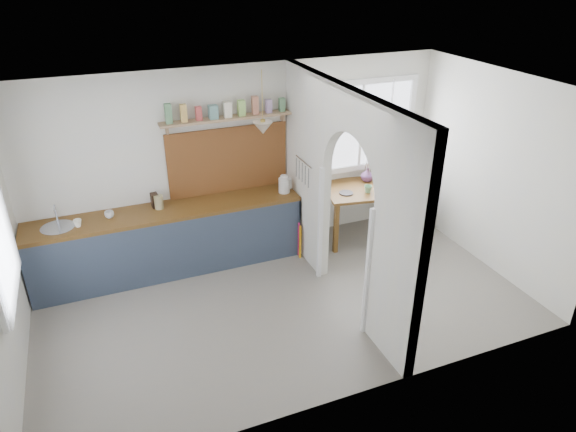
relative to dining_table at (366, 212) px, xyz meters
name	(u,v)px	position (x,y,z in m)	size (l,w,h in m)	color
floor	(286,304)	(-1.75, -1.14, -0.40)	(5.80, 3.20, 0.01)	gray
ceiling	(285,92)	(-1.75, -1.14, 2.20)	(5.80, 3.20, 0.01)	silver
walls	(286,209)	(-1.75, -1.14, 0.90)	(5.81, 3.21, 2.60)	silver
partition	(340,185)	(-1.05, -1.08, 1.05)	(0.12, 3.20, 2.60)	silver
nook_window	(361,126)	(0.05, 0.42, 1.20)	(1.76, 0.10, 1.30)	white
counter	(170,239)	(-2.88, 0.19, 0.06)	(3.50, 0.60, 0.90)	brown
sink	(58,228)	(-4.18, 0.16, 0.49)	(0.40, 0.40, 0.02)	#AAAEB8
backsplash	(228,160)	(-1.95, 0.43, 0.95)	(1.65, 0.03, 0.90)	brown
shelf	(228,114)	(-1.95, 0.35, 1.61)	(1.75, 0.20, 0.21)	tan
pendant_lamp	(263,128)	(-1.60, 0.01, 1.48)	(0.26, 0.26, 0.16)	beige
utensil_rail	(304,162)	(-1.14, -0.24, 1.05)	(0.02, 0.02, 0.50)	#AAAEB8
dining_table	(366,212)	(0.00, 0.00, 0.00)	(1.28, 0.85, 0.80)	brown
chair_left	(311,214)	(-0.87, 0.08, 0.10)	(0.46, 0.46, 1.00)	white
chair_right	(417,198)	(0.96, 0.10, 0.02)	(0.39, 0.39, 0.85)	white
kettle	(284,184)	(-1.28, 0.10, 0.62)	(0.21, 0.17, 0.25)	silver
mug_a	(78,223)	(-3.95, 0.09, 0.55)	(0.10, 0.10, 0.09)	white
mug_b	(109,215)	(-3.57, 0.19, 0.54)	(0.11, 0.11, 0.09)	silver
knife_block	(155,200)	(-3.00, 0.29, 0.59)	(0.09, 0.12, 0.19)	black
jar	(159,202)	(-2.96, 0.23, 0.59)	(0.11, 0.11, 0.18)	#989061
towel_magenta	(299,239)	(-1.17, -0.17, -0.13)	(0.02, 0.03, 0.51)	#C81C62
towel_orange	(300,242)	(-1.17, -0.22, -0.15)	(0.02, 0.03, 0.51)	orange
bowl	(396,185)	(0.38, -0.13, 0.44)	(0.31, 0.31, 0.08)	white
table_cup	(368,189)	(-0.09, -0.15, 0.45)	(0.11, 0.11, 0.11)	#6EA173
plate	(346,193)	(-0.40, -0.07, 0.41)	(0.20, 0.20, 0.02)	black
vase	(368,175)	(0.10, 0.22, 0.50)	(0.20, 0.20, 0.20)	#56315D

